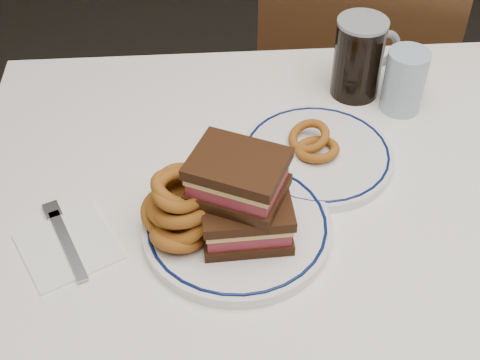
{
  "coord_description": "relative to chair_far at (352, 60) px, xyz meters",
  "views": [
    {
      "loc": [
        -0.25,
        -0.71,
        1.49
      ],
      "look_at": [
        -0.21,
        -0.04,
        0.85
      ],
      "focal_mm": 50.0,
      "sensor_mm": 36.0,
      "label": 1
    }
  ],
  "objects": [
    {
      "name": "far_plate",
      "position": [
        -0.2,
        -0.61,
        0.23
      ],
      "size": [
        0.25,
        0.25,
        0.02
      ],
      "color": "white",
      "rests_on": "dining_table"
    },
    {
      "name": "ketchup_ramekin",
      "position": [
        -0.36,
        -0.67,
        0.25
      ],
      "size": [
        0.06,
        0.06,
        0.03
      ],
      "color": "silver",
      "rests_on": "main_plate"
    },
    {
      "name": "water_glass",
      "position": [
        -0.03,
        -0.48,
        0.27
      ],
      "size": [
        0.07,
        0.07,
        0.11
      ],
      "primitive_type": "cylinder",
      "color": "#9CB4C9",
      "rests_on": "dining_table"
    },
    {
      "name": "reuben_sandwich",
      "position": [
        -0.34,
        -0.77,
        0.3
      ],
      "size": [
        0.16,
        0.14,
        0.13
      ],
      "color": "black",
      "rests_on": "main_plate"
    },
    {
      "name": "chair_far",
      "position": [
        0.0,
        0.0,
        0.0
      ],
      "size": [
        0.54,
        0.54,
        0.98
      ],
      "color": "#452B16",
      "rests_on": "floor"
    },
    {
      "name": "onion_rings_far",
      "position": [
        -0.21,
        -0.6,
        0.25
      ],
      "size": [
        0.09,
        0.09,
        0.05
      ],
      "color": "brown",
      "rests_on": "far_plate"
    },
    {
      "name": "napkin_fork",
      "position": [
        -0.59,
        -0.77,
        0.22
      ],
      "size": [
        0.17,
        0.18,
        0.01
      ],
      "color": "white",
      "rests_on": "dining_table"
    },
    {
      "name": "main_plate",
      "position": [
        -0.34,
        -0.76,
        0.23
      ],
      "size": [
        0.28,
        0.28,
        0.02
      ],
      "color": "white",
      "rests_on": "dining_table"
    },
    {
      "name": "onion_rings_main",
      "position": [
        -0.43,
        -0.76,
        0.28
      ],
      "size": [
        0.12,
        0.14,
        0.11
      ],
      "color": "brown",
      "rests_on": "main_plate"
    },
    {
      "name": "dining_table",
      "position": [
        -0.13,
        -0.71,
        0.11
      ],
      "size": [
        1.27,
        0.87,
        0.75
      ],
      "color": "white",
      "rests_on": "floor"
    },
    {
      "name": "beer_mug",
      "position": [
        -0.1,
        -0.43,
        0.29
      ],
      "size": [
        0.13,
        0.09,
        0.15
      ],
      "color": "black",
      "rests_on": "dining_table"
    }
  ]
}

